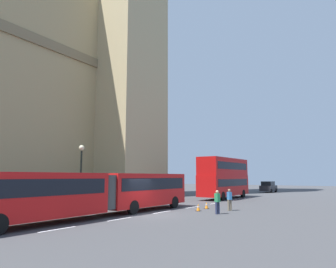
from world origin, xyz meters
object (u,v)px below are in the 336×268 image
object	(u,v)px
sedan_lead	(268,187)
traffic_cone_west	(198,207)
pedestrian_by_kerb	(229,199)
traffic_cone_middle	(207,205)
street_lamp	(81,172)
pedestrian_near_cones	(217,201)
double_decker_bus	(224,176)
articulated_bus	(100,190)

from	to	relation	value
sedan_lead	traffic_cone_west	size ratio (longest dim) A/B	7.59
traffic_cone_west	pedestrian_by_kerb	size ratio (longest dim) A/B	0.34
traffic_cone_middle	sedan_lead	bearing A→B (deg)	6.77
traffic_cone_middle	street_lamp	world-z (taller)	street_lamp
traffic_cone_middle	pedestrian_by_kerb	xyz separation A→B (m)	(-0.27, -2.19, 0.63)
sedan_lead	street_lamp	size ratio (longest dim) A/B	0.83
street_lamp	pedestrian_by_kerb	distance (m)	12.29
traffic_cone_middle	pedestrian_near_cones	distance (m)	3.75
street_lamp	pedestrian_near_cones	world-z (taller)	street_lamp
double_decker_bus	sedan_lead	xyz separation A→B (m)	(17.97, -0.10, -1.80)
traffic_cone_middle	street_lamp	bearing A→B (deg)	128.76
double_decker_bus	pedestrian_near_cones	distance (m)	16.06
street_lamp	pedestrian_by_kerb	size ratio (longest dim) A/B	3.12
articulated_bus	street_lamp	size ratio (longest dim) A/B	3.43
sedan_lead	pedestrian_by_kerb	size ratio (longest dim) A/B	2.60
double_decker_bus	sedan_lead	distance (m)	18.06
double_decker_bus	traffic_cone_west	world-z (taller)	double_decker_bus
sedan_lead	traffic_cone_west	bearing A→B (deg)	-173.18
sedan_lead	traffic_cone_west	xyz separation A→B (m)	(-31.81, -3.80, -0.63)
pedestrian_near_cones	pedestrian_by_kerb	size ratio (longest dim) A/B	1.00
traffic_cone_middle	pedestrian_near_cones	bearing A→B (deg)	-140.47
traffic_cone_middle	pedestrian_near_cones	size ratio (longest dim) A/B	0.34
articulated_bus	pedestrian_near_cones	bearing A→B (deg)	-46.23
sedan_lead	traffic_cone_middle	size ratio (longest dim) A/B	7.59
articulated_bus	pedestrian_by_kerb	size ratio (longest dim) A/B	10.69
traffic_cone_west	sedan_lead	bearing A→B (deg)	6.82
pedestrian_by_kerb	double_decker_bus	bearing A→B (deg)	25.56
pedestrian_by_kerb	traffic_cone_middle	bearing A→B (deg)	82.84
pedestrian_by_kerb	pedestrian_near_cones	bearing A→B (deg)	-176.36
traffic_cone_middle	pedestrian_near_cones	world-z (taller)	pedestrian_near_cones
double_decker_bus	pedestrian_near_cones	world-z (taller)	double_decker_bus
articulated_bus	street_lamp	xyz separation A→B (m)	(2.05, 4.51, 1.31)
double_decker_bus	traffic_cone_west	size ratio (longest dim) A/B	17.08
pedestrian_by_kerb	sedan_lead	bearing A→B (deg)	10.76
sedan_lead	street_lamp	bearing A→B (deg)	172.80
double_decker_bus	sedan_lead	bearing A→B (deg)	-0.33
articulated_bus	double_decker_bus	xyz separation A→B (m)	(20.53, 0.00, 0.96)
traffic_cone_west	articulated_bus	bearing A→B (deg)	149.76
articulated_bus	pedestrian_near_cones	distance (m)	8.35
pedestrian_near_cones	traffic_cone_west	bearing A→B (deg)	65.66
articulated_bus	traffic_cone_middle	world-z (taller)	articulated_bus
pedestrian_near_cones	street_lamp	bearing A→B (deg)	109.40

